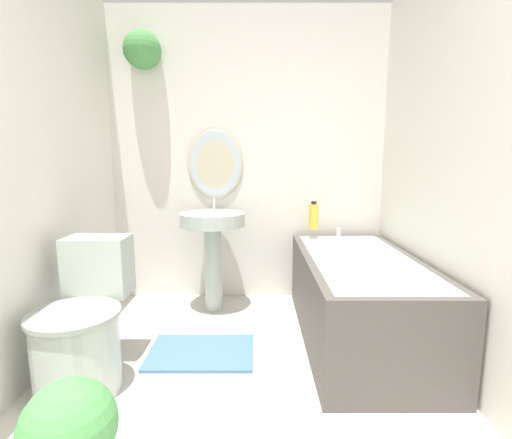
% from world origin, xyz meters
% --- Properties ---
extents(wall_back, '(2.38, 0.29, 2.40)m').
position_xyz_m(wall_back, '(-0.06, 2.81, 1.26)').
color(wall_back, silver).
rests_on(wall_back, ground_plane).
extents(wall_right, '(0.06, 2.90, 2.40)m').
position_xyz_m(wall_right, '(1.16, 1.39, 1.20)').
color(wall_right, silver).
rests_on(wall_right, ground_plane).
extents(toilet, '(0.45, 0.65, 0.75)m').
position_xyz_m(toilet, '(-0.84, 1.49, 0.31)').
color(toilet, '#B2BCB2').
rests_on(toilet, ground_plane).
extents(pedestal_sink, '(0.50, 0.50, 0.88)m').
position_xyz_m(pedestal_sink, '(-0.27, 2.49, 0.60)').
color(pedestal_sink, '#B2BCB2').
rests_on(pedestal_sink, ground_plane).
extents(bathtub, '(0.73, 1.49, 0.64)m').
position_xyz_m(bathtub, '(0.74, 1.99, 0.29)').
color(bathtub, '#4C4742').
rests_on(bathtub, ground_plane).
extents(shampoo_bottle, '(0.08, 0.08, 0.22)m').
position_xyz_m(shampoo_bottle, '(0.53, 2.59, 0.74)').
color(shampoo_bottle, gold).
rests_on(shampoo_bottle, bathtub).
extents(bath_mat, '(0.64, 0.44, 0.02)m').
position_xyz_m(bath_mat, '(-0.27, 1.79, 0.01)').
color(bath_mat, '#4C7093').
rests_on(bath_mat, ground_plane).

